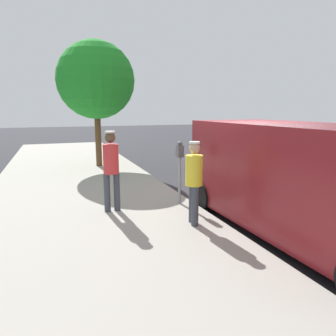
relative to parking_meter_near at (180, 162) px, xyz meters
name	(u,v)px	position (x,y,z in m)	size (l,w,h in m)	color
ground_plane	(241,211)	(-1.35, 0.65, -1.18)	(80.00, 80.00, 0.00)	#2D2D33
sidewalk_slab	(94,227)	(2.15, 0.65, -1.11)	(5.00, 32.00, 0.15)	#9E998E
parking_meter_near	(180,162)	(0.00, 0.00, 0.00)	(0.14, 0.18, 1.52)	gray
pedestrian_in_yellow	(194,178)	(0.26, 1.36, -0.08)	(0.34, 0.36, 1.66)	#383D47
pedestrian_in_red	(111,166)	(1.64, 0.00, 0.01)	(0.36, 0.34, 1.80)	#383D47
parked_van	(302,178)	(-1.50, 2.32, -0.03)	(2.23, 5.24, 2.15)	maroon
street_tree	(96,80)	(1.10, -5.90, 2.34)	(3.00, 3.00, 4.88)	brown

